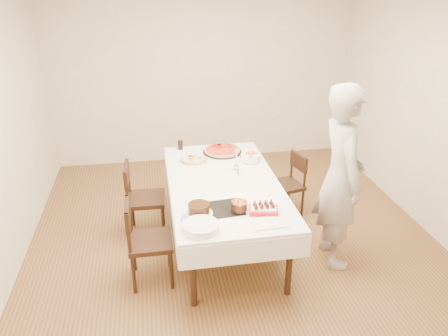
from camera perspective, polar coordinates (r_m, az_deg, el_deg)
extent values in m
plane|color=brown|center=(4.92, 1.47, -9.92)|extent=(5.00, 5.00, 0.00)
cube|color=beige|center=(6.67, -2.69, 12.18)|extent=(4.50, 0.04, 2.70)
cube|color=beige|center=(2.22, 15.20, -17.09)|extent=(4.50, 0.04, 2.70)
cube|color=beige|center=(5.22, 26.81, 5.95)|extent=(0.04, 5.00, 2.70)
cube|color=silver|center=(4.76, 0.00, -5.89)|extent=(1.18, 2.16, 0.75)
imported|color=#ADA8A3|center=(4.39, 14.95, -1.21)|extent=(0.48, 0.70, 1.87)
cylinder|color=beige|center=(5.08, -4.02, 1.18)|extent=(0.43, 0.43, 0.04)
cylinder|color=red|center=(5.31, -0.23, 2.31)|extent=(0.55, 0.55, 0.04)
cube|color=#B21E1E|center=(5.19, 3.39, 1.44)|extent=(0.24, 0.24, 0.01)
cylinder|color=white|center=(5.07, 3.45, 1.39)|extent=(0.23, 0.23, 0.07)
cylinder|color=white|center=(4.81, 1.61, 1.19)|extent=(0.05, 0.05, 0.25)
cylinder|color=black|center=(5.41, -5.72, 3.01)|extent=(0.07, 0.07, 0.11)
cylinder|color=black|center=(3.98, -3.30, -5.38)|extent=(0.30, 0.30, 0.10)
cube|color=black|center=(4.09, 0.07, -5.33)|extent=(0.36, 0.36, 0.01)
cylinder|color=#351B0E|center=(4.01, 1.99, -4.57)|extent=(0.19, 0.19, 0.15)
cube|color=beige|center=(3.89, 5.92, -7.21)|extent=(0.31, 0.22, 0.02)
cylinder|color=white|center=(3.76, -3.05, -7.67)|extent=(0.38, 0.38, 0.06)
cylinder|color=white|center=(3.94, -4.08, -6.59)|extent=(0.24, 0.24, 0.01)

